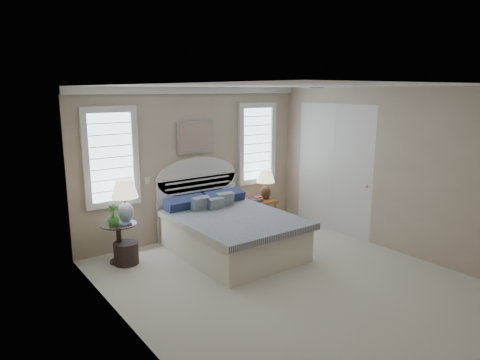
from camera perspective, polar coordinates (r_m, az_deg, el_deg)
name	(u,v)px	position (r m, az deg, el deg)	size (l,w,h in m)	color
floor	(287,281)	(6.24, 6.29, -13.23)	(4.50, 5.00, 0.01)	#B9B19E
ceiling	(292,86)	(5.65, 6.92, 12.38)	(4.50, 5.00, 0.01)	white
wall_back	(195,163)	(7.78, -5.99, 2.28)	(4.50, 0.02, 2.70)	tan
wall_left	(130,217)	(4.62, -14.46, -4.77)	(0.02, 5.00, 2.70)	tan
wall_right	(390,170)	(7.49, 19.36, 1.28)	(0.02, 5.00, 2.70)	tan
crown_molding	(195,90)	(7.64, -6.05, 11.82)	(4.50, 0.08, 0.12)	silver
hvac_vent	(313,88)	(7.06, 9.67, 12.04)	(0.30, 0.20, 0.02)	#B2B2B2
switch_plate	(147,180)	(7.38, -12.27, -0.04)	(0.08, 0.01, 0.12)	silver
window_left	(111,157)	(7.08, -16.85, 2.92)	(0.90, 0.06, 1.60)	#A9C5D7
window_right	(257,144)	(8.51, 2.23, 4.87)	(0.90, 0.06, 1.60)	#A9C5D7
painting	(196,137)	(7.68, -5.92, 5.70)	(0.74, 0.04, 0.58)	silver
closet_door	(333,168)	(8.22, 12.34, 1.52)	(0.02, 1.80, 2.40)	silver
bed	(228,228)	(7.16, -1.58, -6.48)	(1.72, 2.28, 1.47)	silver
side_table_left	(119,239)	(6.95, -15.82, -7.54)	(0.56, 0.56, 0.63)	black
nightstand_right	(263,207)	(8.44, 3.02, -3.62)	(0.50, 0.40, 0.53)	#9E6933
floor_pot	(126,253)	(6.94, -14.94, -9.40)	(0.38, 0.38, 0.34)	black
lamp_left	(125,196)	(6.84, -15.10, -2.09)	(0.51, 0.51, 0.67)	silver
lamp_right	(266,181)	(8.41, 3.43, -0.17)	(0.43, 0.43, 0.58)	black
potted_plant	(113,216)	(6.72, -16.57, -4.56)	(0.19, 0.19, 0.33)	#408033
books_left	(126,225)	(6.70, -14.97, -5.81)	(0.18, 0.15, 0.04)	#A03328
books_right	(258,200)	(8.23, 2.36, -2.62)	(0.21, 0.16, 0.11)	#A03328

